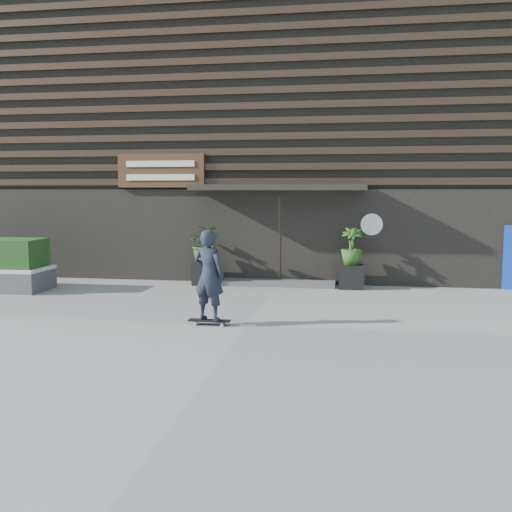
# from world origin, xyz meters

# --- Properties ---
(ground) EXTENTS (80.00, 80.00, 0.00)m
(ground) POSITION_xyz_m (0.00, 0.00, 0.00)
(ground) COLOR gray
(ground) RESTS_ON ground
(entrance_step) EXTENTS (3.00, 0.80, 0.12)m
(entrance_step) POSITION_xyz_m (0.00, 4.60, 0.06)
(entrance_step) COLOR #4C4C4A
(entrance_step) RESTS_ON ground
(planter_pot_left) EXTENTS (0.60, 0.60, 0.60)m
(planter_pot_left) POSITION_xyz_m (-1.90, 4.40, 0.30)
(planter_pot_left) COLOR black
(planter_pot_left) RESTS_ON ground
(bamboo_left) EXTENTS (0.86, 0.75, 0.96)m
(bamboo_left) POSITION_xyz_m (-1.90, 4.40, 1.08)
(bamboo_left) COLOR #2D591E
(bamboo_left) RESTS_ON planter_pot_left
(planter_pot_right) EXTENTS (0.60, 0.60, 0.60)m
(planter_pot_right) POSITION_xyz_m (1.90, 4.40, 0.30)
(planter_pot_right) COLOR black
(planter_pot_right) RESTS_ON ground
(bamboo_right) EXTENTS (0.54, 0.54, 0.96)m
(bamboo_right) POSITION_xyz_m (1.90, 4.40, 1.08)
(bamboo_right) COLOR #2D591E
(bamboo_right) RESTS_ON planter_pot_right
(building) EXTENTS (18.00, 11.00, 8.00)m
(building) POSITION_xyz_m (-0.00, 9.96, 3.99)
(building) COLOR black
(building) RESTS_ON ground
(skateboarder) EXTENTS (0.78, 0.56, 1.76)m
(skateboarder) POSITION_xyz_m (-0.69, -0.09, 0.92)
(skateboarder) COLOR black
(skateboarder) RESTS_ON ground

